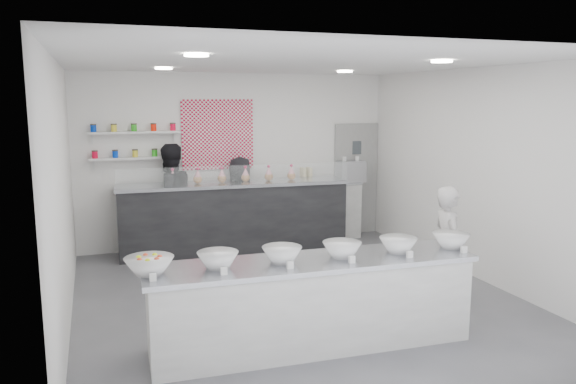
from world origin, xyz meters
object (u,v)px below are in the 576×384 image
at_px(espresso_ledge, 323,211).
at_px(staff_right, 241,202).
at_px(espresso_machine, 351,172).
at_px(prep_counter, 312,303).
at_px(back_bar, 234,217).
at_px(woman_prep, 448,247).
at_px(staff_left, 170,199).

height_order(espresso_ledge, staff_right, staff_right).
height_order(espresso_ledge, espresso_machine, espresso_machine).
distance_m(prep_counter, back_bar, 3.88).
relative_size(back_bar, espresso_machine, 7.75).
distance_m(espresso_ledge, staff_right, 1.61).
height_order(woman_prep, staff_right, staff_right).
distance_m(back_bar, espresso_machine, 2.41).
distance_m(back_bar, woman_prep, 3.86).
bearing_deg(prep_counter, woman_prep, 16.62).
bearing_deg(woman_prep, back_bar, 38.67).
distance_m(woman_prep, staff_right, 4.00).
bearing_deg(espresso_machine, staff_left, -178.65).
bearing_deg(staff_left, espresso_ledge, 160.72).
bearing_deg(staff_left, prep_counter, 81.43).
bearing_deg(woman_prep, espresso_ledge, 11.43).
xyz_separation_m(prep_counter, back_bar, (0.13, 3.88, 0.13)).
relative_size(back_bar, woman_prep, 2.52).
bearing_deg(espresso_machine, prep_counter, -120.08).
height_order(staff_left, staff_right, staff_left).
bearing_deg(espresso_ledge, espresso_machine, 0.00).
bearing_deg(staff_right, prep_counter, 92.81).
relative_size(espresso_machine, staff_left, 0.27).
bearing_deg(staff_right, woman_prep, 122.05).
bearing_deg(staff_left, espresso_machine, 160.45).
xyz_separation_m(prep_counter, espresso_machine, (2.44, 4.21, 0.75)).
xyz_separation_m(back_bar, espresso_machine, (2.31, 0.33, 0.63)).
height_order(back_bar, staff_left, staff_left).
bearing_deg(staff_right, espresso_machine, -170.83).
bearing_deg(espresso_ledge, staff_left, -178.39).
height_order(espresso_ledge, staff_left, staff_left).
distance_m(espresso_machine, woman_prep, 3.76).
distance_m(prep_counter, espresso_ledge, 4.61).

